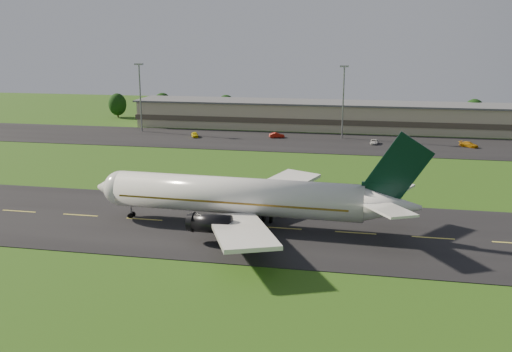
% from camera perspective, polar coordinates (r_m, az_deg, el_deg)
% --- Properties ---
extents(ground, '(360.00, 360.00, 0.00)m').
position_cam_1_polar(ground, '(86.47, 2.60, -5.29)').
color(ground, '#234711').
rests_on(ground, ground).
extents(taxiway, '(220.00, 30.00, 0.10)m').
position_cam_1_polar(taxiway, '(86.46, 2.60, -5.26)').
color(taxiway, black).
rests_on(taxiway, ground).
extents(apron, '(260.00, 30.00, 0.10)m').
position_cam_1_polar(apron, '(155.86, 6.59, 3.33)').
color(apron, black).
rests_on(apron, ground).
extents(airliner, '(51.29, 42.15, 15.57)m').
position_cam_1_polar(airliner, '(86.09, -1.38, -2.11)').
color(airliner, white).
rests_on(airliner, ground).
extents(terminal, '(145.00, 16.00, 8.40)m').
position_cam_1_polar(terminal, '(178.73, 9.33, 5.88)').
color(terminal, tan).
rests_on(terminal, ground).
extents(light_mast_west, '(2.40, 1.20, 20.35)m').
position_cam_1_polar(light_mast_west, '(174.88, -11.53, 8.49)').
color(light_mast_west, gray).
rests_on(light_mast_west, ground).
extents(light_mast_centre, '(2.40, 1.20, 20.35)m').
position_cam_1_polar(light_mast_centre, '(161.70, 8.73, 8.19)').
color(light_mast_centre, gray).
rests_on(light_mast_centre, ground).
extents(tree_line, '(196.99, 10.00, 10.32)m').
position_cam_1_polar(tree_line, '(190.26, 18.29, 6.14)').
color(tree_line, black).
rests_on(tree_line, ground).
extents(service_vehicle_a, '(3.26, 4.55, 1.44)m').
position_cam_1_polar(service_vehicle_a, '(163.98, -6.14, 4.14)').
color(service_vehicle_a, yellow).
rests_on(service_vehicle_a, apron).
extents(service_vehicle_b, '(4.55, 2.84, 1.42)m').
position_cam_1_polar(service_vehicle_b, '(162.09, 2.10, 4.10)').
color(service_vehicle_b, '#A7170B').
rests_on(service_vehicle_b, apron).
extents(service_vehicle_c, '(2.32, 4.43, 1.19)m').
position_cam_1_polar(service_vehicle_c, '(155.87, 11.74, 3.38)').
color(service_vehicle_c, silver).
rests_on(service_vehicle_c, apron).
extents(service_vehicle_d, '(5.13, 4.28, 1.40)m').
position_cam_1_polar(service_vehicle_d, '(158.15, 20.51, 2.97)').
color(service_vehicle_d, orange).
rests_on(service_vehicle_d, apron).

